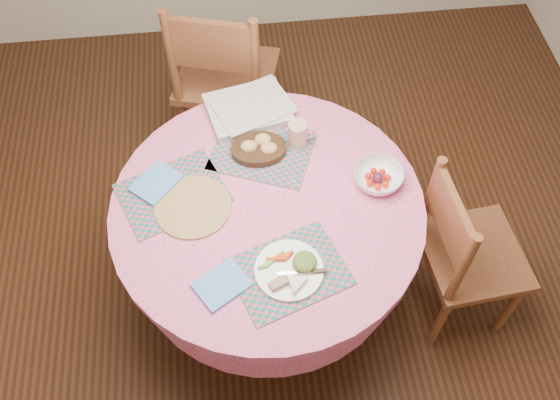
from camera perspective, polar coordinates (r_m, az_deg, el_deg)
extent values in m
plane|color=#331C0F|center=(3.08, -0.93, -8.43)|extent=(4.00, 4.00, 0.00)
cylinder|color=pink|center=(2.45, -1.16, -0.78)|extent=(1.24, 1.24, 0.04)
cone|color=pink|center=(2.59, -1.10, -2.89)|extent=(1.24, 1.24, 0.30)
cylinder|color=black|center=(2.89, -0.99, -6.48)|extent=(0.14, 0.14, 0.44)
cylinder|color=black|center=(3.06, -0.94, -8.18)|extent=(0.56, 0.56, 0.06)
cube|color=brown|center=(2.80, 17.27, -4.82)|extent=(0.44, 0.46, 0.04)
cylinder|color=brown|center=(2.99, 20.35, -9.11)|extent=(0.04, 0.04, 0.44)
cylinder|color=brown|center=(3.12, 17.87, -3.55)|extent=(0.04, 0.04, 0.44)
cylinder|color=brown|center=(2.87, 14.46, -10.62)|extent=(0.04, 0.04, 0.44)
cylinder|color=brown|center=(3.00, 12.20, -4.74)|extent=(0.04, 0.04, 0.44)
cylinder|color=brown|center=(2.46, 16.25, -6.23)|extent=(0.04, 0.04, 0.48)
cylinder|color=brown|center=(2.62, 13.55, 0.28)|extent=(0.04, 0.04, 0.48)
cube|color=brown|center=(2.46, 15.33, -1.67)|extent=(0.06, 0.35, 0.23)
cube|color=brown|center=(3.28, -4.87, 11.21)|extent=(0.59, 0.58, 0.04)
cylinder|color=brown|center=(3.55, -0.79, 10.07)|extent=(0.05, 0.05, 0.49)
cylinder|color=brown|center=(3.63, -7.06, 10.71)|extent=(0.05, 0.05, 0.49)
cylinder|color=brown|center=(3.31, -1.90, 5.56)|extent=(0.05, 0.05, 0.49)
cylinder|color=brown|center=(3.38, -8.53, 6.33)|extent=(0.05, 0.05, 0.49)
cylinder|color=brown|center=(2.91, -2.27, 11.90)|extent=(0.05, 0.05, 0.55)
cylinder|color=brown|center=(3.00, -9.87, 12.58)|extent=(0.05, 0.05, 0.55)
cube|color=brown|center=(2.88, -6.32, 13.87)|extent=(0.39, 0.14, 0.26)
cube|color=#116562|center=(2.28, 0.86, -6.58)|extent=(0.48, 0.42, 0.01)
cube|color=#116562|center=(2.50, -9.78, 0.65)|extent=(0.48, 0.43, 0.01)
cube|color=#116562|center=(2.59, -1.68, 4.40)|extent=(0.48, 0.43, 0.01)
cylinder|color=#9C6F43|center=(2.45, -7.98, -0.63)|extent=(0.30, 0.30, 0.01)
cube|color=#518AD2|center=(2.26, -5.34, -7.73)|extent=(0.23, 0.21, 0.01)
cube|color=#518AD2|center=(2.53, -11.26, 1.53)|extent=(0.22, 0.23, 0.01)
cylinder|color=white|center=(2.27, 0.83, -6.43)|extent=(0.25, 0.25, 0.01)
ellipsoid|color=#2C4C1A|center=(2.25, 2.39, -6.19)|extent=(0.12, 0.12, 0.04)
cylinder|color=beige|center=(2.22, 0.78, -7.69)|extent=(0.13, 0.13, 0.02)
cube|color=brown|center=(2.23, -0.72, -7.16)|extent=(0.07, 0.06, 0.02)
cube|color=silver|center=(2.25, 1.44, -6.91)|extent=(0.15, 0.02, 0.00)
cylinder|color=black|center=(2.58, -1.95, 4.65)|extent=(0.23, 0.23, 0.03)
ellipsoid|color=tan|center=(2.55, -2.87, 5.08)|extent=(0.07, 0.06, 0.05)
ellipsoid|color=tan|center=(2.57, -1.59, 5.71)|extent=(0.07, 0.06, 0.05)
ellipsoid|color=tan|center=(2.54, -1.03, 4.90)|extent=(0.07, 0.06, 0.05)
cylinder|color=tan|center=(2.58, 1.61, 6.05)|extent=(0.08, 0.08, 0.12)
torus|color=tan|center=(2.58, 2.56, 6.13)|extent=(0.07, 0.01, 0.07)
imported|color=white|center=(2.51, 8.95, 2.06)|extent=(0.23, 0.23, 0.06)
sphere|color=red|center=(2.52, 9.81, 2.03)|extent=(0.03, 0.03, 0.03)
sphere|color=red|center=(2.54, 9.34, 2.56)|extent=(0.03, 0.03, 0.03)
sphere|color=red|center=(2.53, 8.56, 2.64)|extent=(0.03, 0.03, 0.03)
sphere|color=red|center=(2.52, 8.05, 2.20)|extent=(0.03, 0.03, 0.03)
sphere|color=red|center=(2.50, 8.21, 1.56)|extent=(0.03, 0.03, 0.03)
sphere|color=red|center=(2.49, 8.91, 1.22)|extent=(0.03, 0.03, 0.03)
sphere|color=red|center=(2.50, 9.63, 1.43)|extent=(0.03, 0.03, 0.03)
sphere|color=#4C152C|center=(2.51, 8.94, 1.99)|extent=(0.05, 0.05, 0.05)
cube|color=silver|center=(2.73, -2.96, 8.31)|extent=(0.39, 0.34, 0.03)
cube|color=silver|center=(2.71, -2.55, 8.66)|extent=(0.39, 0.35, 0.01)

